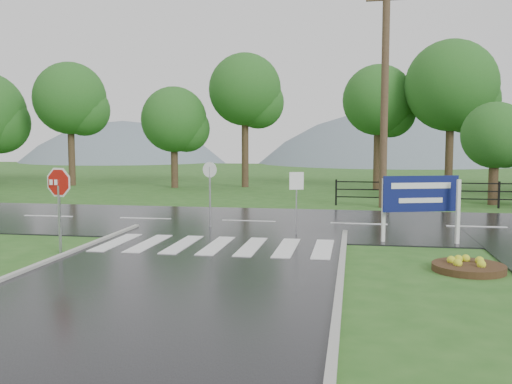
# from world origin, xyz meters

# --- Properties ---
(ground) EXTENTS (120.00, 120.00, 0.00)m
(ground) POSITION_xyz_m (0.00, 0.00, 0.00)
(ground) COLOR #2A5A1E
(ground) RESTS_ON ground
(main_road) EXTENTS (90.00, 8.00, 0.04)m
(main_road) POSITION_xyz_m (0.00, 10.00, 0.00)
(main_road) COLOR black
(main_road) RESTS_ON ground
(crosswalk) EXTENTS (6.50, 2.80, 0.02)m
(crosswalk) POSITION_xyz_m (0.00, 5.00, 0.06)
(crosswalk) COLOR silver
(crosswalk) RESTS_ON ground
(fence_west) EXTENTS (9.58, 0.08, 1.20)m
(fence_west) POSITION_xyz_m (7.75, 16.00, 0.72)
(fence_west) COLOR black
(fence_west) RESTS_ON ground
(hills) EXTENTS (102.00, 48.00, 48.00)m
(hills) POSITION_xyz_m (3.49, 65.00, -15.54)
(hills) COLOR slate
(hills) RESTS_ON ground
(treeline) EXTENTS (83.20, 5.20, 10.00)m
(treeline) POSITION_xyz_m (1.00, 24.00, 0.00)
(treeline) COLOR #1D551A
(treeline) RESTS_ON ground
(stop_sign) EXTENTS (1.06, 0.27, 2.45)m
(stop_sign) POSITION_xyz_m (-3.96, 3.57, 1.72)
(stop_sign) COLOR #939399
(stop_sign) RESTS_ON ground
(estate_billboard) EXTENTS (2.21, 0.76, 2.00)m
(estate_billboard) POSITION_xyz_m (5.72, 6.55, 1.37)
(estate_billboard) COLOR silver
(estate_billboard) RESTS_ON ground
(flower_bed) EXTENTS (1.65, 1.65, 0.33)m
(flower_bed) POSITION_xyz_m (6.45, 3.17, 0.12)
(flower_bed) COLOR #332111
(flower_bed) RESTS_ON ground
(reg_sign_small) EXTENTS (0.44, 0.14, 2.03)m
(reg_sign_small) POSITION_xyz_m (2.03, 7.31, 1.45)
(reg_sign_small) COLOR #939399
(reg_sign_small) RESTS_ON ground
(reg_sign_round) EXTENTS (0.52, 0.16, 2.28)m
(reg_sign_round) POSITION_xyz_m (-1.04, 8.34, 1.44)
(reg_sign_round) COLOR #939399
(reg_sign_round) RESTS_ON ground
(utility_pole_east) EXTENTS (1.76, 0.33, 9.87)m
(utility_pole_east) POSITION_xyz_m (5.08, 15.50, 5.02)
(utility_pole_east) COLOR #473523
(utility_pole_east) RESTS_ON ground
(entrance_tree_left) EXTENTS (3.07, 3.07, 4.78)m
(entrance_tree_left) POSITION_xyz_m (10.21, 17.50, 3.21)
(entrance_tree_left) COLOR #3D2B1C
(entrance_tree_left) RESTS_ON ground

